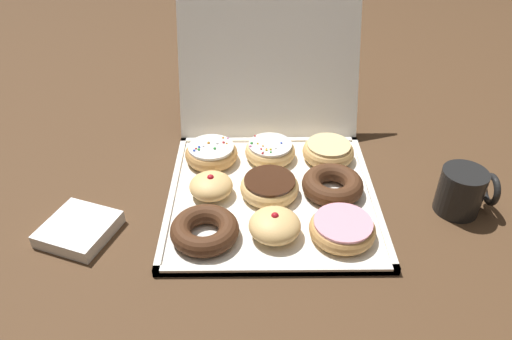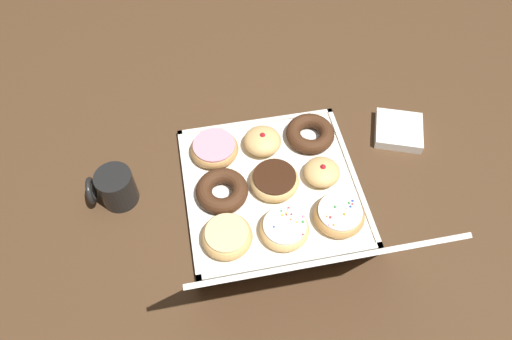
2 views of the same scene
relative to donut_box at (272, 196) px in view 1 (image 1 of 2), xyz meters
The scene contains 14 objects.
ground_plane 0.01m from the donut_box, ahead, with size 3.00×3.00×0.00m, color #4C331E.
donut_box is the anchor object (origin of this frame).
box_lid_open 0.32m from the donut_box, 90.00° to the left, with size 0.40×0.37×0.01m, color silver.
chocolate_cake_ring_donut_0 0.17m from the donut_box, 135.40° to the right, with size 0.12×0.12×0.04m.
jelly_filled_donut_1 0.12m from the donut_box, 88.05° to the right, with size 0.09×0.09×0.05m.
pink_frosted_donut_2 0.17m from the donut_box, 45.18° to the right, with size 0.12×0.12×0.03m.
jelly_filled_donut_3 0.12m from the donut_box, behind, with size 0.08×0.08×0.05m.
chocolate_frosted_donut_4 0.02m from the donut_box, 168.75° to the left, with size 0.11×0.11×0.04m.
chocolate_cake_ring_donut_5 0.12m from the donut_box, ahead, with size 0.12×0.12×0.04m.
sprinkle_donut_6 0.17m from the donut_box, 137.22° to the left, with size 0.11×0.11×0.04m.
sprinkle_donut_7 0.13m from the donut_box, 90.58° to the left, with size 0.11×0.11×0.04m.
glazed_ring_donut_8 0.18m from the donut_box, 44.28° to the left, with size 0.11×0.11×0.04m.
coffee_mug 0.36m from the donut_box, ahead, with size 0.10×0.08×0.09m.
napkin_stack 0.36m from the donut_box, 164.09° to the right, with size 0.12×0.12×0.03m, color white.
Camera 1 is at (-0.04, -0.73, 0.60)m, focal length 33.56 mm.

